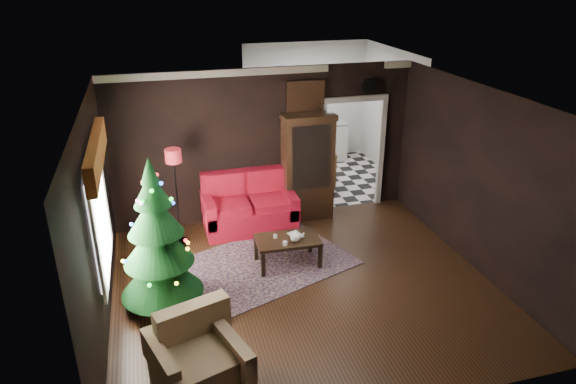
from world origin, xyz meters
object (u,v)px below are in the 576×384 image
object	(u,v)px
curio_cabinet	(308,169)
christmas_tree	(157,238)
wall_clock	(369,86)
teapot	(296,236)
kitchen_table	(316,168)
armchair	(197,358)
floor_lamp	(177,197)
coffee_table	(288,251)
loveseat	(249,203)

from	to	relation	value
curio_cabinet	christmas_tree	bearing A→B (deg)	-141.83
wall_clock	curio_cabinet	bearing A→B (deg)	-171.47
teapot	kitchen_table	world-z (taller)	kitchen_table
armchair	teapot	distance (m)	2.83
curio_cabinet	wall_clock	world-z (taller)	wall_clock
floor_lamp	teapot	world-z (taller)	floor_lamp
floor_lamp	wall_clock	world-z (taller)	wall_clock
floor_lamp	coffee_table	bearing A→B (deg)	-37.52
floor_lamp	teapot	size ratio (longest dim) A/B	8.59
armchair	christmas_tree	bearing A→B (deg)	81.65
floor_lamp	loveseat	bearing A→B (deg)	7.50
curio_cabinet	kitchen_table	bearing A→B (deg)	65.56
loveseat	curio_cabinet	bearing A→B (deg)	10.83
teapot	floor_lamp	bearing A→B (deg)	141.33
coffee_table	teapot	xyz separation A→B (m)	(0.10, -0.13, 0.32)
teapot	wall_clock	xyz separation A→B (m)	(1.93, 1.91, 1.83)
wall_clock	floor_lamp	bearing A→B (deg)	-171.09
curio_cabinet	wall_clock	size ratio (longest dim) A/B	5.94
christmas_tree	kitchen_table	distance (m)	5.02
floor_lamp	kitchen_table	bearing A→B (deg)	30.74
armchair	kitchen_table	distance (m)	6.22
floor_lamp	christmas_tree	world-z (taller)	christmas_tree
floor_lamp	armchair	distance (m)	3.58
curio_cabinet	teapot	xyz separation A→B (m)	(-0.73, -1.73, -0.40)
armchair	wall_clock	xyz separation A→B (m)	(3.68, 4.13, 1.92)
curio_cabinet	teapot	size ratio (longest dim) A/B	9.62
kitchen_table	floor_lamp	bearing A→B (deg)	-149.26
curio_cabinet	coffee_table	size ratio (longest dim) A/B	1.92
loveseat	christmas_tree	xyz separation A→B (m)	(-1.63, -1.96, 0.55)
loveseat	kitchen_table	world-z (taller)	loveseat
coffee_table	wall_clock	distance (m)	3.44
curio_cabinet	coffee_table	xyz separation A→B (m)	(-0.82, -1.60, -0.71)
floor_lamp	coffee_table	xyz separation A→B (m)	(1.58, -1.21, -0.59)
coffee_table	wall_clock	size ratio (longest dim) A/B	3.09
coffee_table	floor_lamp	bearing A→B (deg)	142.48
loveseat	christmas_tree	size ratio (longest dim) A/B	0.79
teapot	coffee_table	bearing A→B (deg)	126.79
teapot	armchair	bearing A→B (deg)	-128.28
teapot	loveseat	bearing A→B (deg)	105.75
wall_clock	coffee_table	bearing A→B (deg)	-138.65
coffee_table	kitchen_table	xyz separation A→B (m)	(1.47, 3.03, 0.14)
curio_cabinet	wall_clock	bearing A→B (deg)	8.53
armchair	kitchen_table	xyz separation A→B (m)	(3.13, 5.38, -0.09)
armchair	floor_lamp	bearing A→B (deg)	70.82
curio_cabinet	floor_lamp	size ratio (longest dim) A/B	1.12
curio_cabinet	floor_lamp	xyz separation A→B (m)	(-2.40, -0.38, -0.12)
christmas_tree	teapot	xyz separation A→B (m)	(2.05, 0.46, -0.50)
floor_lamp	christmas_tree	size ratio (longest dim) A/B	0.79
christmas_tree	coffee_table	size ratio (longest dim) A/B	2.17
curio_cabinet	floor_lamp	world-z (taller)	curio_cabinet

